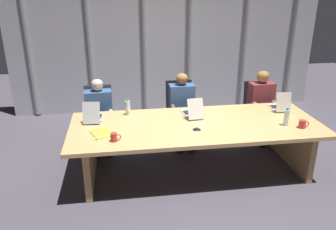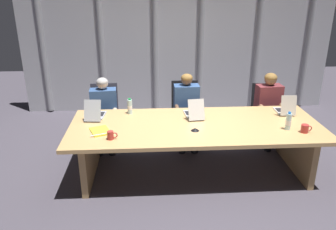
{
  "view_description": "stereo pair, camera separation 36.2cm",
  "coord_description": "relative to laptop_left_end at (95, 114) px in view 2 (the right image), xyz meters",
  "views": [
    {
      "loc": [
        -0.99,
        -4.11,
        2.48
      ],
      "look_at": [
        -0.36,
        0.12,
        0.82
      ],
      "focal_mm": 36.29,
      "sensor_mm": 36.0,
      "label": 1
    },
    {
      "loc": [
        -0.63,
        -4.15,
        2.48
      ],
      "look_at": [
        -0.36,
        0.12,
        0.82
      ],
      "focal_mm": 36.29,
      "sensor_mm": 36.0,
      "label": 2
    }
  ],
  "objects": [
    {
      "name": "water_bottle_secondary",
      "position": [
        2.53,
        -0.57,
        0.05
      ],
      "size": [
        0.07,
        0.07,
        0.24
      ],
      "color": "silver",
      "rests_on": "conference_table"
    },
    {
      "name": "coffee_mug_near",
      "position": [
        0.28,
        -0.73,
        -0.0
      ],
      "size": [
        0.13,
        0.08,
        0.11
      ],
      "color": "#B2332D",
      "rests_on": "conference_table"
    },
    {
      "name": "ground_plane",
      "position": [
        1.37,
        -0.34,
        -0.78
      ],
      "size": [
        12.32,
        12.32,
        0.0
      ],
      "primitive_type": "plane",
      "color": "#47424C"
    },
    {
      "name": "conference_table",
      "position": [
        1.37,
        -0.34,
        -0.21
      ],
      "size": [
        3.35,
        1.32,
        0.72
      ],
      "color": "tan",
      "rests_on": "ground_plane"
    },
    {
      "name": "office_chair_left_end",
      "position": [
        0.04,
        0.7,
        -0.41
      ],
      "size": [
        0.6,
        0.6,
        0.97
      ],
      "rotation": [
        0.0,
        0.0,
        -1.52
      ],
      "color": "#2D2D38",
      "rests_on": "ground_plane"
    },
    {
      "name": "curtain_backdrop",
      "position": [
        1.37,
        2.3,
        0.8
      ],
      "size": [
        6.16,
        0.17,
        3.16
      ],
      "color": "#B2B2B7",
      "rests_on": "ground_plane"
    },
    {
      "name": "laptop_left_end",
      "position": [
        0.0,
        0.0,
        0.0
      ],
      "size": [
        0.27,
        0.44,
        0.3
      ],
      "rotation": [
        0.0,
        0.0,
        1.47
      ],
      "color": "#A8ADB7",
      "rests_on": "conference_table"
    },
    {
      "name": "conference_mic_left_side",
      "position": [
        1.33,
        -0.54,
        -0.04
      ],
      "size": [
        0.11,
        0.11,
        0.03
      ],
      "primitive_type": "cone",
      "color": "black",
      "rests_on": "conference_table"
    },
    {
      "name": "office_chair_left_mid",
      "position": [
        1.35,
        0.7,
        -0.41
      ],
      "size": [
        0.6,
        0.6,
        0.99
      ],
      "rotation": [
        0.0,
        0.0,
        -1.57
      ],
      "color": "black",
      "rests_on": "ground_plane"
    },
    {
      "name": "office_chair_center",
      "position": [
        2.69,
        0.69,
        -0.43
      ],
      "size": [
        0.6,
        0.61,
        0.92
      ],
      "rotation": [
        0.0,
        0.0,
        -1.73
      ],
      "color": "black",
      "rests_on": "ground_plane"
    },
    {
      "name": "person_left_mid",
      "position": [
        1.35,
        0.54,
        -0.11
      ],
      "size": [
        0.41,
        0.55,
        1.17
      ],
      "rotation": [
        0.0,
        0.0,
        -1.57
      ],
      "color": "#335184",
      "rests_on": "ground_plane"
    },
    {
      "name": "person_center",
      "position": [
        2.7,
        0.54,
        -0.11
      ],
      "size": [
        0.44,
        0.57,
        1.16
      ],
      "rotation": [
        0.0,
        0.0,
        -1.49
      ],
      "color": "brown",
      "rests_on": "ground_plane"
    },
    {
      "name": "person_left_end",
      "position": [
        0.05,
        0.54,
        -0.14
      ],
      "size": [
        0.45,
        0.57,
        1.13
      ],
      "rotation": [
        0.0,
        0.0,
        -1.49
      ],
      "color": "#335184",
      "rests_on": "ground_plane"
    },
    {
      "name": "water_bottle_primary",
      "position": [
        0.48,
        0.13,
        0.05
      ],
      "size": [
        0.07,
        0.07,
        0.23
      ],
      "color": "silver",
      "rests_on": "conference_table"
    },
    {
      "name": "laptop_center",
      "position": [
        2.72,
        0.01,
        0.0
      ],
      "size": [
        0.23,
        0.37,
        0.3
      ],
      "rotation": [
        0.0,
        0.0,
        1.53
      ],
      "color": "beige",
      "rests_on": "conference_table"
    },
    {
      "name": "coffee_mug_far",
      "position": [
        2.71,
        -0.68,
        -0.01
      ],
      "size": [
        0.14,
        0.09,
        0.11
      ],
      "color": "#B2332D",
      "rests_on": "conference_table"
    },
    {
      "name": "laptop_left_mid",
      "position": [
        1.38,
        -0.04,
        -0.0
      ],
      "size": [
        0.26,
        0.44,
        0.29
      ],
      "rotation": [
        0.0,
        0.0,
        1.67
      ],
      "color": "beige",
      "rests_on": "conference_table"
    },
    {
      "name": "spiral_notepad",
      "position": [
        0.12,
        -0.49,
        -0.05
      ],
      "size": [
        0.31,
        0.36,
        0.03
      ],
      "rotation": [
        0.0,
        0.0,
        0.38
      ],
      "color": "yellow",
      "rests_on": "conference_table"
    }
  ]
}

